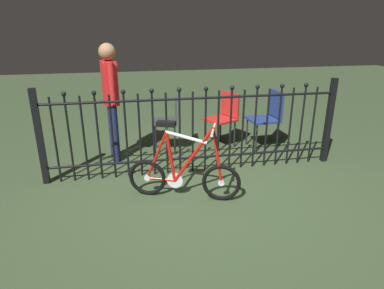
{
  "coord_description": "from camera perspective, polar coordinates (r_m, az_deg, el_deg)",
  "views": [
    {
      "loc": [
        -0.79,
        -3.26,
        1.86
      ],
      "look_at": [
        -0.13,
        0.2,
        0.55
      ],
      "focal_mm": 31.33,
      "sensor_mm": 36.0,
      "label": 1
    }
  ],
  "objects": [
    {
      "name": "ground_plane",
      "position": [
        3.84,
        2.49,
        -8.63
      ],
      "size": [
        20.0,
        20.0,
        0.0
      ],
      "primitive_type": "plane",
      "color": "#324229"
    },
    {
      "name": "iron_fence",
      "position": [
        4.2,
        -0.25,
        2.7
      ],
      "size": [
        3.76,
        0.07,
        1.16
      ],
      "color": "black",
      "rests_on": "ground"
    },
    {
      "name": "bicycle",
      "position": [
        3.66,
        -1.47,
        -4.87
      ],
      "size": [
        1.19,
        0.52,
        0.88
      ],
      "color": "black",
      "rests_on": "ground"
    },
    {
      "name": "chair_red",
      "position": [
        5.18,
        5.49,
        5.13
      ],
      "size": [
        0.54,
        0.54,
        0.83
      ],
      "color": "black",
      "rests_on": "ground"
    },
    {
      "name": "chair_charcoal",
      "position": [
        4.93,
        -3.88,
        4.5
      ],
      "size": [
        0.41,
        0.41,
        0.83
      ],
      "color": "black",
      "rests_on": "ground"
    },
    {
      "name": "chair_navy",
      "position": [
        5.21,
        12.86,
        5.06
      ],
      "size": [
        0.46,
        0.46,
        0.88
      ],
      "color": "black",
      "rests_on": "ground"
    },
    {
      "name": "person_visitor",
      "position": [
        4.66,
        -13.7,
        8.51
      ],
      "size": [
        0.23,
        0.47,
        1.59
      ],
      "color": "#191E3F",
      "rests_on": "ground"
    }
  ]
}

